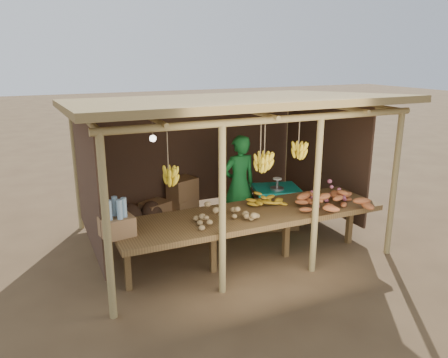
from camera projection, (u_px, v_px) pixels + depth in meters
name	position (u px, v px, depth m)	size (l,w,h in m)	color
ground	(224.00, 239.00, 7.27)	(60.00, 60.00, 0.00)	brown
stall_structure	(220.00, 125.00, 6.74)	(4.70, 3.50, 2.43)	#9B8450
counter	(251.00, 217.00, 6.23)	(3.90, 1.05, 0.80)	brown
potato_heap	(225.00, 207.00, 5.91)	(0.87, 0.52, 0.36)	olive
sweet_potato_heap	(331.00, 196.00, 6.36)	(1.08, 0.65, 0.36)	#A4542A
onion_heap	(328.00, 192.00, 6.59)	(0.70, 0.42, 0.35)	#AF556C
banana_pile	(265.00, 194.00, 6.47)	(0.53, 0.32, 0.34)	gold
tomato_basin	(111.00, 219.00, 5.76)	(0.37, 0.37, 0.19)	navy
bottle_box	(117.00, 221.00, 5.38)	(0.44, 0.37, 0.49)	olive
vendor	(239.00, 184.00, 7.41)	(0.62, 0.40, 1.69)	#186C2A
tarp_crate	(276.00, 205.00, 7.76)	(0.93, 0.86, 0.93)	brown
carton_stack	(174.00, 203.00, 8.04)	(1.12, 0.54, 0.77)	olive
burlap_sacks	(141.00, 215.00, 7.72)	(0.77, 0.40, 0.55)	#462E20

